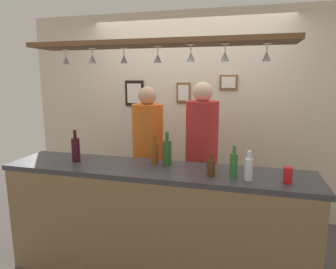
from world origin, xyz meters
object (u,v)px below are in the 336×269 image
Objects in this scene: bottle_beer_brown_stubby at (211,167)px; drink_can at (288,175)px; person_middle_red_shirt at (202,148)px; bottle_beer_amber_tall at (155,153)px; picture_frame_upper_small at (229,82)px; picture_frame_crest at (183,93)px; bottle_wine_dark_red at (76,149)px; picture_frame_caricature at (134,93)px; bottle_champagne_green at (167,152)px; bottle_soda_clear at (249,169)px; bottle_beer_green_import at (234,165)px; person_left_orange_shirt at (148,147)px.

bottle_beer_brown_stubby reaches higher than drink_can.
person_middle_red_shirt reaches higher than bottle_beer_amber_tall.
picture_frame_upper_small is 0.58m from picture_frame_crest.
picture_frame_upper_small is (1.29, 1.39, 0.60)m from bottle_wine_dark_red.
picture_frame_caricature reaches higher than picture_frame_crest.
bottle_champagne_green is 1.37m from picture_frame_crest.
bottle_beer_brown_stubby is 1.98m from picture_frame_caricature.
bottle_wine_dark_red is at bearing 176.59° from drink_can.
person_middle_red_shirt is 1.37m from picture_frame_caricature.
picture_frame_caricature is at bearing 134.91° from bottle_soda_clear.
drink_can is (0.40, -0.03, -0.04)m from bottle_beer_green_import.
person_middle_red_shirt is at bearing 66.74° from bottle_champagne_green.
picture_frame_upper_small is at bearing 100.02° from bottle_soda_clear.
picture_frame_caricature is (-0.68, 1.28, 0.46)m from bottle_beer_amber_tall.
bottle_beer_brown_stubby is 0.57m from drink_can.
bottle_beer_brown_stubby is (0.18, -0.75, 0.03)m from person_middle_red_shirt.
picture_frame_caricature reaches higher than bottle_soda_clear.
bottle_wine_dark_red is 1.84m from drink_can.
picture_frame_caricature reaches higher than person_left_orange_shirt.
person_middle_red_shirt reaches higher than person_left_orange_shirt.
picture_frame_caricature reaches higher than bottle_champagne_green.
person_middle_red_shirt is 14.23× the size of drink_can.
picture_frame_upper_small reaches higher than drink_can.
bottle_beer_brown_stubby is 0.60× the size of bottle_champagne_green.
person_middle_red_shirt is 0.82m from bottle_beer_green_import.
picture_frame_caricature reaches higher than bottle_wine_dark_red.
person_middle_red_shirt is at bearing 56.83° from bottle_beer_amber_tall.
picture_frame_upper_small reaches higher than bottle_soda_clear.
bottle_beer_green_import is 0.74m from bottle_beer_amber_tall.
bottle_soda_clear is at bearing -16.05° from bottle_beer_amber_tall.
bottle_wine_dark_red is (-1.44, 0.08, 0.01)m from bottle_beer_green_import.
bottle_beer_amber_tall is 1.52m from picture_frame_caricature.
bottle_beer_green_import is at bearing -3.20° from bottle_wine_dark_red.
bottle_beer_green_import is 1.60m from picture_frame_upper_small.
bottle_soda_clear is (0.47, -0.77, 0.05)m from person_middle_red_shirt.
picture_frame_caricature is (0.05, 1.39, 0.45)m from bottle_wine_dark_red.
person_left_orange_shirt reaches higher than bottle_beer_green_import.
picture_frame_upper_small is at bearing 47.22° from bottle_wine_dark_red.
person_middle_red_shirt is 1.08m from drink_can.
bottle_beer_brown_stubby is at bearing -176.15° from bottle_beer_green_import.
picture_frame_crest is at bearing 116.02° from bottle_beer_green_import.
picture_frame_caricature is 1.55× the size of picture_frame_upper_small.
picture_frame_crest is at bearing 72.10° from person_left_orange_shirt.
picture_frame_caricature is at bearing 129.35° from bottle_beer_brown_stubby.
picture_frame_caricature is at bearing 180.00° from picture_frame_upper_small.
bottle_beer_green_import reaches higher than bottle_beer_brown_stubby.
picture_frame_upper_small reaches higher than picture_frame_crest.
bottle_beer_brown_stubby is 1.27m from bottle_wine_dark_red.
picture_frame_crest is (-1.12, 1.50, 0.52)m from drink_can.
person_left_orange_shirt is 0.60m from person_middle_red_shirt.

